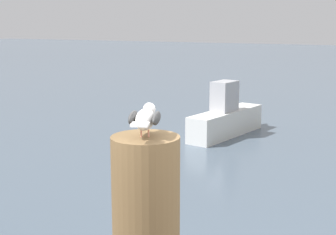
# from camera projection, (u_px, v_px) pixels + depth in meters

# --- Properties ---
(seagull) EXTENTS (0.20, 0.38, 0.14)m
(seagull) POSITION_uv_depth(u_px,v_px,m) (145.00, 118.00, 2.38)
(seagull) COLOR tan
(seagull) RESTS_ON mooring_post
(boat_white) EXTENTS (1.18, 3.23, 1.41)m
(boat_white) POSITION_uv_depth(u_px,v_px,m) (229.00, 118.00, 12.70)
(boat_white) COLOR silver
(boat_white) RESTS_ON ground_plane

